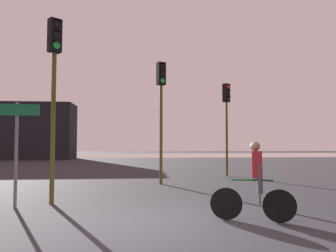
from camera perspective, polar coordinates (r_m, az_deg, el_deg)
ground_plane at (r=6.83m, az=-0.26°, el=-16.39°), size 120.00×120.00×0.00m
water_strip at (r=44.18m, az=-4.62°, el=-5.09°), size 80.00×16.00×0.01m
distant_building at (r=35.79m, az=-22.67°, el=-0.85°), size 8.30×4.00×5.61m
traffic_light_far_right at (r=16.32m, az=10.15°, el=2.46°), size 0.40×0.42×4.51m
traffic_light_center at (r=12.92m, az=-1.21°, el=4.64°), size 0.39×0.41×4.78m
traffic_light_near_left at (r=9.30m, az=-19.23°, el=8.32°), size 0.41×0.42×4.91m
direction_sign_post at (r=8.93m, az=-24.91°, el=-2.00°), size 1.10×0.13×2.60m
cyclist at (r=6.98m, az=14.96°, el=-9.18°), size 1.63×0.68×1.62m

